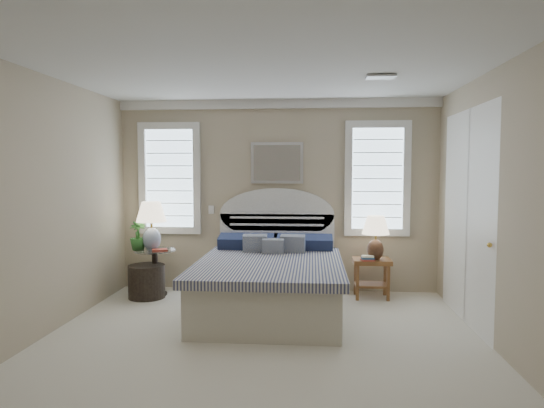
% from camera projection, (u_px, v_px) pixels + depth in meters
% --- Properties ---
extents(floor, '(4.50, 5.00, 0.01)m').
position_uv_depth(floor, '(258.00, 355.00, 4.50)').
color(floor, silver).
rests_on(floor, ground).
extents(ceiling, '(4.50, 5.00, 0.01)m').
position_uv_depth(ceiling, '(257.00, 60.00, 4.31)').
color(ceiling, silver).
rests_on(ceiling, wall_back).
extents(wall_back, '(4.50, 0.02, 2.70)m').
position_uv_depth(wall_back, '(277.00, 196.00, 6.89)').
color(wall_back, tan).
rests_on(wall_back, floor).
extents(wall_left, '(0.02, 5.00, 2.70)m').
position_uv_depth(wall_left, '(22.00, 209.00, 4.59)').
color(wall_left, tan).
rests_on(wall_left, floor).
extents(wall_right, '(0.02, 5.00, 2.70)m').
position_uv_depth(wall_right, '(513.00, 212.00, 4.22)').
color(wall_right, tan).
rests_on(wall_right, floor).
extents(crown_molding, '(4.50, 0.08, 0.12)m').
position_uv_depth(crown_molding, '(277.00, 104.00, 6.76)').
color(crown_molding, white).
rests_on(crown_molding, wall_back).
extents(hvac_vent, '(0.30, 0.20, 0.02)m').
position_uv_depth(hvac_vent, '(381.00, 77.00, 5.01)').
color(hvac_vent, '#B2B2B2').
rests_on(hvac_vent, ceiling).
extents(switch_plate, '(0.08, 0.01, 0.12)m').
position_uv_depth(switch_plate, '(211.00, 210.00, 6.97)').
color(switch_plate, white).
rests_on(switch_plate, wall_back).
extents(window_left, '(0.90, 0.06, 1.60)m').
position_uv_depth(window_left, '(170.00, 178.00, 6.98)').
color(window_left, silver).
rests_on(window_left, wall_back).
extents(window_right, '(0.90, 0.06, 1.60)m').
position_uv_depth(window_right, '(377.00, 179.00, 6.74)').
color(window_right, silver).
rests_on(window_right, wall_back).
extents(painting, '(0.74, 0.04, 0.58)m').
position_uv_depth(painting, '(277.00, 163.00, 6.82)').
color(painting, silver).
rests_on(painting, wall_back).
extents(closet_door, '(0.02, 1.80, 2.40)m').
position_uv_depth(closet_door, '(467.00, 216.00, 5.43)').
color(closet_door, white).
rests_on(closet_door, floor).
extents(bed, '(1.72, 2.28, 1.47)m').
position_uv_depth(bed, '(271.00, 279.00, 5.92)').
color(bed, beige).
rests_on(bed, floor).
extents(side_table_left, '(0.56, 0.56, 0.63)m').
position_uv_depth(side_table_left, '(155.00, 267.00, 6.65)').
color(side_table_left, black).
rests_on(side_table_left, floor).
extents(nightstand_right, '(0.50, 0.40, 0.53)m').
position_uv_depth(nightstand_right, '(372.00, 269.00, 6.50)').
color(nightstand_right, brown).
rests_on(nightstand_right, floor).
extents(floor_pot, '(0.56, 0.56, 0.44)m').
position_uv_depth(floor_pot, '(147.00, 281.00, 6.52)').
color(floor_pot, black).
rests_on(floor_pot, floor).
extents(lamp_left, '(0.51, 0.51, 0.67)m').
position_uv_depth(lamp_left, '(151.00, 220.00, 6.60)').
color(lamp_left, silver).
rests_on(lamp_left, side_table_left).
extents(lamp_right, '(0.41, 0.41, 0.59)m').
position_uv_depth(lamp_right, '(376.00, 233.00, 6.42)').
color(lamp_right, black).
rests_on(lamp_right, nightstand_right).
extents(potted_plant, '(0.26, 0.26, 0.39)m').
position_uv_depth(potted_plant, '(138.00, 236.00, 6.60)').
color(potted_plant, '#32752E').
rests_on(potted_plant, side_table_left).
extents(books_left, '(0.23, 0.20, 0.03)m').
position_uv_depth(books_left, '(160.00, 250.00, 6.52)').
color(books_left, '#A33728').
rests_on(books_left, side_table_left).
extents(books_right, '(0.19, 0.15, 0.07)m').
position_uv_depth(books_right, '(368.00, 258.00, 6.35)').
color(books_right, '#A33728').
rests_on(books_right, nightstand_right).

